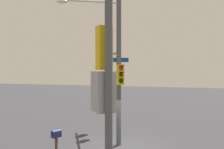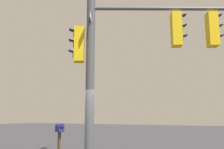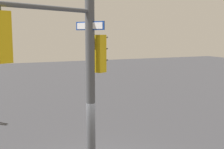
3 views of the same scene
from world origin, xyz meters
name	(u,v)px [view 3 (image 3 of 3)]	position (x,y,z in m)	size (l,w,h in m)	color
main_signal_pole_assembly	(71,36)	(0.80, -1.13, 4.43)	(3.57, 6.05, 8.08)	#4C4F54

